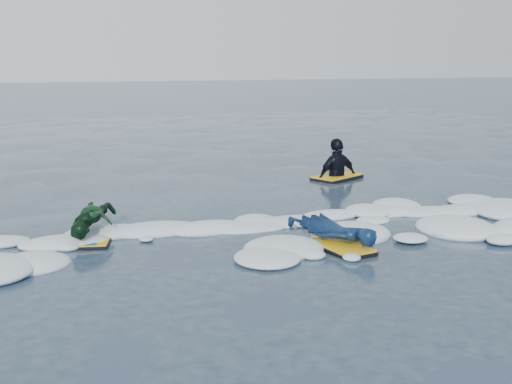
% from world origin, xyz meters
% --- Properties ---
extents(ground, '(120.00, 120.00, 0.00)m').
position_xyz_m(ground, '(0.00, 0.00, 0.00)').
color(ground, '#18263A').
rests_on(ground, ground).
extents(foam_band, '(12.00, 3.10, 0.30)m').
position_xyz_m(foam_band, '(0.00, 1.03, 0.00)').
color(foam_band, silver).
rests_on(foam_band, ground).
extents(prone_woman_unit, '(1.09, 1.58, 0.38)m').
position_xyz_m(prone_woman_unit, '(0.80, 0.25, 0.20)').
color(prone_woman_unit, black).
rests_on(prone_woman_unit, ground).
extents(prone_child_unit, '(0.99, 1.37, 0.48)m').
position_xyz_m(prone_child_unit, '(-2.44, 1.58, 0.25)').
color(prone_child_unit, black).
rests_on(prone_child_unit, ground).
extents(waiting_rider_unit, '(1.33, 1.12, 1.74)m').
position_xyz_m(waiting_rider_unit, '(2.85, 4.79, 0.02)').
color(waiting_rider_unit, black).
rests_on(waiting_rider_unit, ground).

